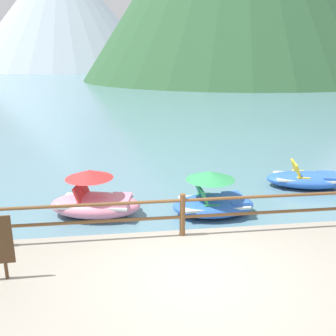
% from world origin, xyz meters
% --- Properties ---
extents(ground_plane, '(200.00, 200.00, 0.00)m').
position_xyz_m(ground_plane, '(0.00, 40.00, 0.00)').
color(ground_plane, slate).
extents(dock_railing, '(23.92, 0.12, 0.95)m').
position_xyz_m(dock_railing, '(0.00, 1.55, 0.98)').
color(dock_railing, brown).
rests_on(dock_railing, promenade_dock).
extents(pedal_boat_0, '(2.64, 1.79, 1.28)m').
position_xyz_m(pedal_boat_0, '(-1.99, 3.80, 0.43)').
color(pedal_boat_0, pink).
rests_on(pedal_boat_0, ground).
extents(pedal_boat_1, '(2.27, 1.45, 1.22)m').
position_xyz_m(pedal_boat_1, '(1.17, 3.48, 0.42)').
color(pedal_boat_1, blue).
rests_on(pedal_boat_1, ground).
extents(pedal_boat_3, '(2.79, 1.81, 0.84)m').
position_xyz_m(pedal_boat_3, '(4.75, 5.24, 0.27)').
color(pedal_boat_3, blue).
rests_on(pedal_boat_3, ground).
extents(distant_peak, '(55.27, 55.27, 33.08)m').
position_xyz_m(distant_peak, '(-15.98, 113.97, 16.54)').
color(distant_peak, '#9EADBC').
rests_on(distant_peak, ground).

